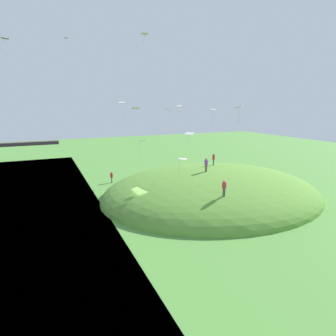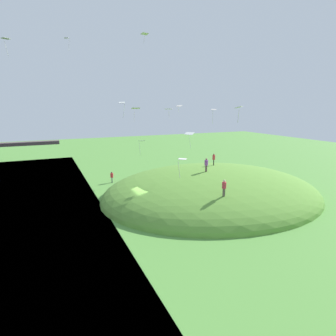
% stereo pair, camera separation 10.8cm
% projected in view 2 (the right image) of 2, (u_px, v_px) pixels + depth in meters
% --- Properties ---
extents(ground_plane, '(160.00, 160.00, 0.00)m').
position_uv_depth(ground_plane, '(145.00, 209.00, 33.04)').
color(ground_plane, '#528D3B').
extents(grass_hill, '(30.57, 25.91, 7.18)m').
position_uv_depth(grass_hill, '(212.00, 194.00, 38.62)').
color(grass_hill, '#598F34').
rests_on(grass_hill, ground_plane).
extents(person_with_child, '(0.47, 0.47, 1.80)m').
position_uv_depth(person_with_child, '(206.00, 163.00, 36.28)').
color(person_with_child, brown).
rests_on(person_with_child, grass_hill).
extents(person_near_shore, '(0.52, 0.52, 1.79)m').
position_uv_depth(person_near_shore, '(224.00, 186.00, 29.14)').
color(person_near_shore, brown).
rests_on(person_near_shore, grass_hill).
extents(person_walking_path, '(0.55, 0.55, 1.78)m').
position_uv_depth(person_walking_path, '(112.00, 176.00, 44.28)').
color(person_walking_path, '#2D2949').
rests_on(person_walking_path, ground_plane).
extents(person_watching_kites, '(0.53, 0.53, 1.76)m').
position_uv_depth(person_watching_kites, '(214.00, 158.00, 40.51)').
color(person_watching_kites, black).
rests_on(person_watching_kites, grass_hill).
extents(kite_0, '(0.94, 0.93, 1.90)m').
position_uv_depth(kite_0, '(182.00, 160.00, 26.70)').
color(kite_0, white).
extents(kite_1, '(0.76, 0.64, 1.60)m').
position_uv_depth(kite_1, '(67.00, 39.00, 37.94)').
color(kite_1, silver).
extents(kite_2, '(1.05, 1.01, 1.46)m').
position_uv_depth(kite_2, '(239.00, 108.00, 25.03)').
color(kite_2, silver).
extents(kite_3, '(1.27, 1.19, 1.30)m').
position_uv_depth(kite_3, '(168.00, 109.00, 37.83)').
color(kite_3, white).
extents(kite_4, '(1.29, 0.96, 1.99)m').
position_uv_depth(kite_4, '(136.00, 109.00, 39.04)').
color(kite_4, silver).
extents(kite_5, '(0.98, 0.79, 1.99)m').
position_uv_depth(kite_5, '(142.00, 142.00, 36.54)').
color(kite_5, white).
extents(kite_6, '(1.09, 1.24, 1.28)m').
position_uv_depth(kite_6, '(179.00, 106.00, 47.86)').
color(kite_6, white).
extents(kite_7, '(0.80, 0.82, 1.93)m').
position_uv_depth(kite_7, '(213.00, 111.00, 37.16)').
color(kite_7, silver).
extents(kite_8, '(0.94, 0.90, 2.15)m').
position_uv_depth(kite_8, '(122.00, 104.00, 36.52)').
color(kite_8, white).
extents(kite_9, '(1.07, 0.84, 1.25)m').
position_uv_depth(kite_9, '(145.00, 34.00, 36.83)').
color(kite_9, silver).
extents(kite_11, '(1.21, 1.18, 2.08)m').
position_uv_depth(kite_11, '(6.00, 39.00, 34.09)').
color(kite_11, white).
extents(kite_13, '(1.28, 1.37, 1.96)m').
position_uv_depth(kite_13, '(189.00, 134.00, 34.73)').
color(kite_13, white).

